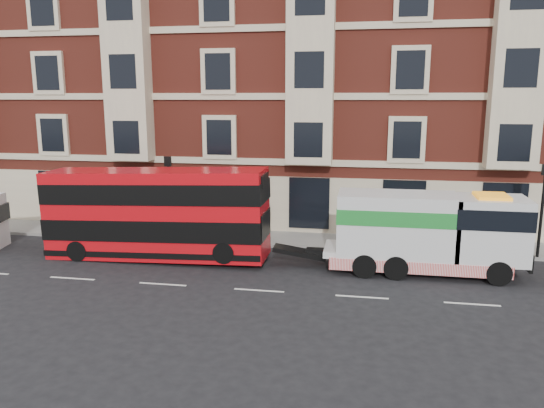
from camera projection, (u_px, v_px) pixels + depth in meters
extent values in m
plane|color=black|center=(259.00, 290.00, 20.85)|extent=(120.00, 120.00, 0.00)
cube|color=slate|center=(287.00, 239.00, 28.07)|extent=(90.00, 3.00, 0.15)
cube|color=maroon|center=(313.00, 72.00, 33.44)|extent=(45.00, 12.00, 18.00)
cylinder|color=black|center=(169.00, 202.00, 27.43)|extent=(0.14, 0.14, 4.00)
cube|color=black|center=(168.00, 161.00, 27.01)|extent=(0.35, 0.15, 0.50)
cylinder|color=black|center=(541.00, 215.00, 24.33)|extent=(0.14, 0.14, 4.00)
cube|color=red|center=(156.00, 213.00, 24.59)|extent=(10.32, 2.30, 4.05)
cube|color=black|center=(157.00, 226.00, 24.71)|extent=(10.36, 2.36, 0.97)
cube|color=black|center=(155.00, 191.00, 24.38)|extent=(10.36, 2.36, 0.92)
cylinder|color=black|center=(78.00, 251.00, 24.52)|extent=(0.96, 0.29, 0.96)
cylinder|color=black|center=(100.00, 239.00, 26.53)|extent=(0.96, 0.29, 0.96)
cylinder|color=black|center=(224.00, 253.00, 23.26)|extent=(0.96, 0.29, 0.96)
cylinder|color=black|center=(235.00, 240.00, 25.27)|extent=(0.96, 0.29, 0.96)
cube|color=silver|center=(421.00, 253.00, 22.78)|extent=(8.29, 2.12, 0.28)
cube|color=silver|center=(489.00, 229.00, 22.08)|extent=(2.95, 2.30, 2.67)
cube|color=silver|center=(396.00, 224.00, 22.72)|extent=(4.98, 2.30, 2.67)
cube|color=#1B7D2B|center=(397.00, 214.00, 22.63)|extent=(5.02, 2.34, 0.65)
cube|color=red|center=(416.00, 260.00, 22.88)|extent=(7.37, 2.36, 0.51)
cylinder|color=black|center=(499.00, 273.00, 21.34)|extent=(1.01, 0.32, 1.01)
cylinder|color=black|center=(487.00, 258.00, 23.35)|extent=(1.01, 0.32, 1.01)
cylinder|color=black|center=(396.00, 268.00, 22.04)|extent=(1.01, 0.37, 1.01)
cylinder|color=black|center=(393.00, 253.00, 24.05)|extent=(1.01, 0.37, 1.01)
cylinder|color=black|center=(364.00, 266.00, 22.26)|extent=(1.01, 0.37, 1.01)
cylinder|color=black|center=(365.00, 252.00, 24.27)|extent=(1.01, 0.37, 1.01)
imported|color=black|center=(84.00, 215.00, 29.59)|extent=(0.75, 0.71, 1.73)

